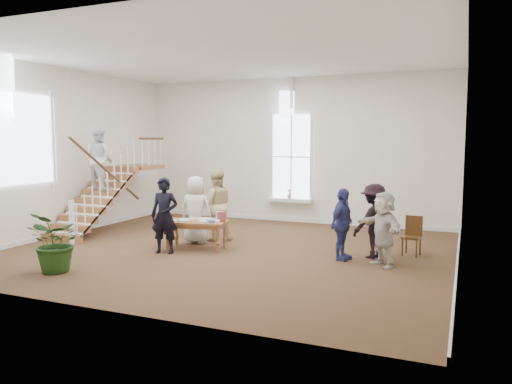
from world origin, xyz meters
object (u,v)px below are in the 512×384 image
at_px(woman_cluster_b, 374,221).
at_px(woman_cluster_c, 383,229).
at_px(library_table, 197,224).
at_px(police_officer, 165,216).
at_px(elderly_woman, 196,210).
at_px(person_yellow, 216,205).
at_px(side_chair, 413,234).
at_px(woman_cluster_a, 342,224).
at_px(floor_plant, 57,242).

xyz_separation_m(woman_cluster_b, woman_cluster_c, (0.30, -0.65, -0.04)).
relative_size(library_table, police_officer, 0.88).
distance_m(elderly_woman, person_yellow, 0.59).
distance_m(woman_cluster_b, side_chair, 1.03).
bearing_deg(side_chair, woman_cluster_c, -100.50).
relative_size(elderly_woman, person_yellow, 0.92).
xyz_separation_m(elderly_woman, person_yellow, (0.30, 0.50, 0.08)).
xyz_separation_m(police_officer, woman_cluster_a, (3.87, 0.94, -0.09)).
distance_m(woman_cluster_a, floor_plant, 5.82).
height_order(library_table, person_yellow, person_yellow).
relative_size(police_officer, woman_cluster_c, 1.12).
relative_size(police_officer, person_yellow, 0.94).
xyz_separation_m(police_officer, woman_cluster_b, (4.47, 1.39, -0.05)).
bearing_deg(library_table, floor_plant, -125.75).
distance_m(library_table, floor_plant, 3.25).
bearing_deg(woman_cluster_c, elderly_woman, -137.55).
bearing_deg(woman_cluster_c, woman_cluster_b, 163.44).
distance_m(library_table, woman_cluster_a, 3.42).
distance_m(elderly_woman, woman_cluster_c, 4.70).
distance_m(police_officer, person_yellow, 1.80).
bearing_deg(elderly_woman, woman_cluster_c, 166.16).
xyz_separation_m(woman_cluster_b, side_chair, (0.76, 0.61, -0.33)).
xyz_separation_m(person_yellow, woman_cluster_c, (4.37, -1.01, -0.15)).
height_order(woman_cluster_c, side_chair, woman_cluster_c).
bearing_deg(library_table, side_chair, 7.09).
bearing_deg(side_chair, library_table, -154.66).
relative_size(woman_cluster_a, floor_plant, 1.29).
distance_m(library_table, elderly_woman, 0.75).
height_order(police_officer, person_yellow, person_yellow).
bearing_deg(person_yellow, woman_cluster_b, 141.71).
height_order(police_officer, woman_cluster_c, police_officer).
height_order(elderly_woman, person_yellow, person_yellow).
bearing_deg(woman_cluster_a, woman_cluster_b, -41.05).
height_order(woman_cluster_a, woman_cluster_b, woman_cluster_b).
relative_size(library_table, person_yellow, 0.83).
xyz_separation_m(library_table, woman_cluster_a, (3.40, 0.29, 0.18)).
height_order(police_officer, side_chair, police_officer).
height_order(woman_cluster_a, woman_cluster_c, woman_cluster_a).
distance_m(person_yellow, woman_cluster_b, 4.09).
relative_size(library_table, side_chair, 1.74).
height_order(elderly_woman, woman_cluster_b, elderly_woman).
bearing_deg(side_chair, elderly_woman, -162.20).
relative_size(police_officer, side_chair, 1.96).
bearing_deg(elderly_woman, person_yellow, -128.59).
distance_m(police_officer, woman_cluster_b, 4.68).
height_order(elderly_woman, floor_plant, elderly_woman).
xyz_separation_m(woman_cluster_a, side_chair, (1.36, 1.06, -0.29)).
bearing_deg(woman_cluster_a, floor_plant, 135.25).
bearing_deg(woman_cluster_a, elderly_woman, 97.40).
bearing_deg(woman_cluster_b, woman_cluster_a, -14.89).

